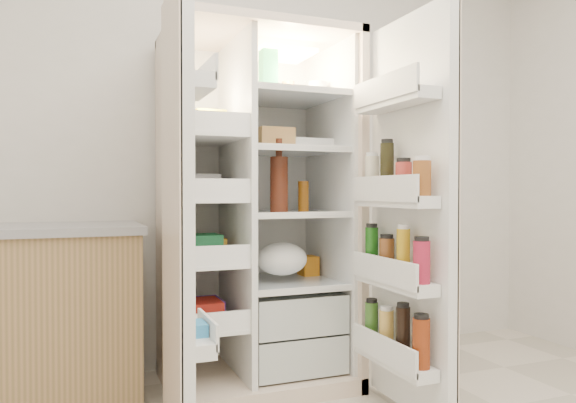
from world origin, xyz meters
name	(u,v)px	position (x,y,z in m)	size (l,w,h in m)	color
wall_back	(243,130)	(0.00, 2.00, 1.35)	(4.00, 0.02, 2.70)	silver
refrigerator	(257,239)	(-0.03, 1.65, 0.74)	(0.92, 0.70, 1.80)	beige
freezer_door	(179,218)	(-0.55, 1.05, 0.89)	(0.15, 0.40, 1.72)	white
fridge_door	(408,220)	(0.43, 0.96, 0.87)	(0.17, 0.58, 1.72)	white
kitchen_counter	(11,316)	(-1.19, 1.72, 0.42)	(1.15, 0.61, 0.84)	#9F7A4F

